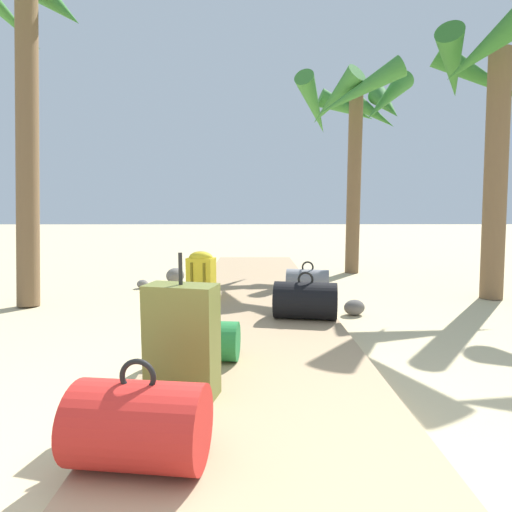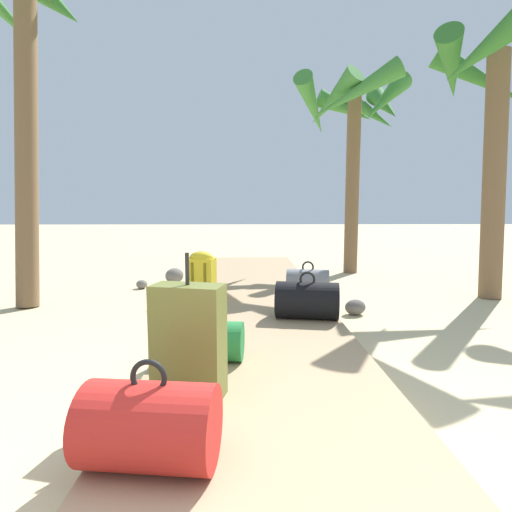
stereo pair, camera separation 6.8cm
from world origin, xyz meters
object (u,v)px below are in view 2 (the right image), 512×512
duffel_bag_black (307,300)px  suitcase_olive (189,341)px  backpack_yellow (202,273)px  palm_tree_near_left (12,19)px  duffel_bag_grey (308,281)px  duffel_bag_green (202,340)px  palm_tree_far_right (353,117)px  duffel_bag_red (150,425)px  palm_tree_near_right (503,90)px

duffel_bag_black → suitcase_olive: suitcase_olive is taller
backpack_yellow → palm_tree_near_left: 3.75m
duffel_bag_grey → palm_tree_near_left: bearing=-175.1°
duffel_bag_green → palm_tree_far_right: palm_tree_far_right is taller
duffel_bag_red → duffel_bag_green: duffel_bag_red is taller
suitcase_olive → palm_tree_near_right: bearing=40.0°
duffel_bag_grey → duffel_bag_green: size_ratio=0.95×
duffel_bag_red → duffel_bag_grey: bearing=71.6°
suitcase_olive → backpack_yellow: bearing=95.0°
duffel_bag_green → suitcase_olive: (-0.01, -0.60, 0.19)m
suitcase_olive → palm_tree_far_right: (2.31, 5.30, 2.50)m
palm_tree_near_left → palm_tree_near_right: size_ratio=1.22×
suitcase_olive → duffel_bag_red: bearing=-96.1°
duffel_bag_red → suitcase_olive: suitcase_olive is taller
duffel_bag_green → palm_tree_near_right: (3.72, 2.53, 2.55)m
duffel_bag_red → palm_tree_near_left: palm_tree_near_left is taller
duffel_bag_grey → duffel_bag_black: bearing=-98.7°
duffel_bag_green → suitcase_olive: suitcase_olive is taller
backpack_yellow → palm_tree_near_left: size_ratio=0.13×
duffel_bag_black → palm_tree_near_right: (2.76, 1.38, 2.51)m
duffel_bag_black → duffel_bag_red: duffel_bag_black is taller
duffel_bag_black → backpack_yellow: bearing=139.4°
palm_tree_far_right → duffel_bag_grey: bearing=-116.9°
duffel_bag_red → backpack_yellow: 3.47m
duffel_bag_red → suitcase_olive: 0.70m
backpack_yellow → palm_tree_far_right: size_ratio=0.16×
duffel_bag_grey → suitcase_olive: bearing=-110.9°
duffel_bag_black → duffel_bag_grey: size_ratio=1.13×
duffel_bag_black → suitcase_olive: 2.00m
duffel_bag_green → palm_tree_near_left: (-2.43, 2.16, 3.22)m
duffel_bag_black → duffel_bag_green: duffel_bag_black is taller
duffel_bag_grey → suitcase_olive: (-1.17, -3.06, 0.18)m
suitcase_olive → palm_tree_near_right: (3.73, 3.13, 2.36)m
palm_tree_near_left → palm_tree_far_right: 5.40m
duffel_bag_red → duffel_bag_green: size_ratio=0.95×
duffel_bag_green → suitcase_olive: bearing=-90.6°
duffel_bag_green → palm_tree_near_left: size_ratio=0.14×
backpack_yellow → suitcase_olive: 2.80m
backpack_yellow → duffel_bag_green: backpack_yellow is taller
duffel_bag_grey → suitcase_olive: 3.29m
palm_tree_near_right → suitcase_olive: bearing=-140.0°
duffel_bag_grey → suitcase_olive: suitcase_olive is taller
duffel_bag_grey → duffel_bag_red: duffel_bag_red is taller
palm_tree_near_left → palm_tree_far_right: (4.73, 2.54, -0.52)m
duffel_bag_black → palm_tree_far_right: bearing=69.4°
duffel_bag_black → palm_tree_far_right: size_ratio=0.19×
duffel_bag_grey → backpack_yellow: size_ratio=1.03×
duffel_bag_red → palm_tree_near_right: palm_tree_near_right is taller
duffel_bag_black → backpack_yellow: 1.60m
duffel_bag_black → backpack_yellow: size_ratio=1.17×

